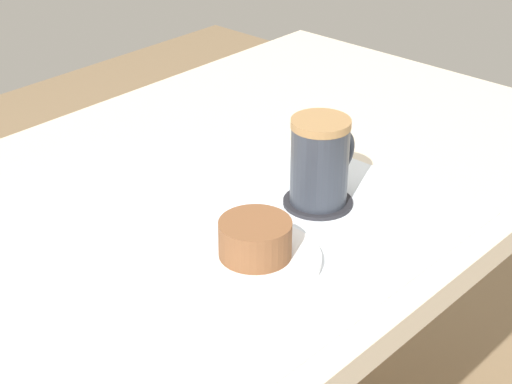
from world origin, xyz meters
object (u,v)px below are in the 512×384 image
at_px(coffee_mug, 321,160).
at_px(pastry_plate, 255,259).
at_px(pastry, 255,239).
at_px(dining_table, 217,246).

bearing_deg(coffee_mug, pastry_plate, -167.88).
xyz_separation_m(pastry, coffee_mug, (0.16, 0.03, 0.03)).
xyz_separation_m(pastry_plate, pastry, (0.00, 0.00, 0.03)).
bearing_deg(pastry, dining_table, 58.16).
bearing_deg(dining_table, coffee_mug, -67.03).
height_order(pastry, coffee_mug, coffee_mug).
bearing_deg(coffee_mug, dining_table, 112.97).
bearing_deg(coffee_mug, pastry, -167.88).
bearing_deg(pastry_plate, pastry, 0.00).
bearing_deg(pastry, coffee_mug, 12.12).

